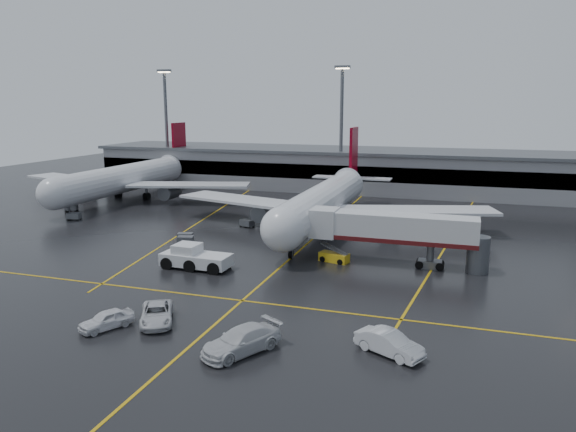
% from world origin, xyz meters
% --- Properties ---
extents(ground, '(220.00, 220.00, 0.00)m').
position_xyz_m(ground, '(0.00, 0.00, 0.00)').
color(ground, black).
rests_on(ground, ground).
extents(apron_line_centre, '(0.25, 90.00, 0.02)m').
position_xyz_m(apron_line_centre, '(0.00, 0.00, 0.01)').
color(apron_line_centre, gold).
rests_on(apron_line_centre, ground).
extents(apron_line_stop, '(60.00, 0.25, 0.02)m').
position_xyz_m(apron_line_stop, '(0.00, -22.00, 0.01)').
color(apron_line_stop, gold).
rests_on(apron_line_stop, ground).
extents(apron_line_left, '(9.99, 69.35, 0.02)m').
position_xyz_m(apron_line_left, '(-20.00, 10.00, 0.01)').
color(apron_line_left, gold).
rests_on(apron_line_left, ground).
extents(apron_line_right, '(7.57, 69.64, 0.02)m').
position_xyz_m(apron_line_right, '(18.00, 10.00, 0.01)').
color(apron_line_right, gold).
rests_on(apron_line_right, ground).
extents(terminal, '(122.00, 19.00, 8.60)m').
position_xyz_m(terminal, '(0.00, 47.93, 4.32)').
color(terminal, gray).
rests_on(terminal, ground).
extents(light_mast_left, '(3.00, 1.20, 25.45)m').
position_xyz_m(light_mast_left, '(-45.00, 42.00, 14.47)').
color(light_mast_left, '#595B60').
rests_on(light_mast_left, ground).
extents(light_mast_mid, '(3.00, 1.20, 25.45)m').
position_xyz_m(light_mast_mid, '(-5.00, 42.00, 14.47)').
color(light_mast_mid, '#595B60').
rests_on(light_mast_mid, ground).
extents(main_airliner, '(48.80, 45.60, 14.10)m').
position_xyz_m(main_airliner, '(0.00, 9.70, 4.21)').
color(main_airliner, silver).
rests_on(main_airliner, ground).
extents(second_airliner, '(48.80, 45.60, 14.10)m').
position_xyz_m(second_airliner, '(-42.00, 21.70, 4.21)').
color(second_airliner, silver).
rests_on(second_airliner, ground).
extents(jet_bridge, '(19.90, 3.40, 6.05)m').
position_xyz_m(jet_bridge, '(11.87, -6.00, 3.93)').
color(jet_bridge, silver).
rests_on(jet_bridge, ground).
extents(pushback_tractor, '(7.89, 3.54, 2.79)m').
position_xyz_m(pushback_tractor, '(-9.05, -14.12, 1.11)').
color(pushback_tractor, silver).
rests_on(pushback_tractor, ground).
extents(belt_loader, '(3.70, 2.34, 2.18)m').
position_xyz_m(belt_loader, '(5.23, -6.88, 0.54)').
color(belt_loader, yellow).
rests_on(belt_loader, ground).
extents(service_van_a, '(4.90, 6.09, 1.54)m').
position_xyz_m(service_van_a, '(-4.79, -28.97, 0.77)').
color(service_van_a, silver).
rests_on(service_van_a, ground).
extents(service_van_b, '(5.47, 6.87, 1.86)m').
position_xyz_m(service_van_b, '(4.10, -31.88, 0.93)').
color(service_van_b, silver).
rests_on(service_van_b, ground).
extents(service_van_c, '(5.50, 4.02, 1.73)m').
position_xyz_m(service_van_c, '(14.51, -28.81, 0.86)').
color(service_van_c, silver).
rests_on(service_van_c, ground).
extents(service_van_d, '(3.70, 4.80, 1.53)m').
position_xyz_m(service_van_d, '(-8.04, -31.29, 0.76)').
color(service_van_d, white).
rests_on(service_van_d, ground).
extents(baggage_cart_a, '(2.28, 1.81, 1.12)m').
position_xyz_m(baggage_cart_a, '(-15.01, -5.25, 0.63)').
color(baggage_cart_a, '#595B60').
rests_on(baggage_cart_a, ground).
extents(baggage_cart_b, '(2.28, 1.80, 1.12)m').
position_xyz_m(baggage_cart_b, '(-15.91, -3.70, 0.63)').
color(baggage_cart_b, '#595B60').
rests_on(baggage_cart_b, ground).
extents(baggage_cart_c, '(2.34, 1.95, 1.12)m').
position_xyz_m(baggage_cart_c, '(-11.28, 6.76, 0.63)').
color(baggage_cart_c, '#595B60').
rests_on(baggage_cart_c, ground).
extents(baggage_cart_d, '(2.35, 1.97, 1.12)m').
position_xyz_m(baggage_cart_d, '(-44.64, 8.81, 0.63)').
color(baggage_cart_d, '#595B60').
rests_on(baggage_cart_d, ground).
extents(baggage_cart_e, '(2.24, 1.71, 1.12)m').
position_xyz_m(baggage_cart_e, '(-39.34, 3.03, 0.63)').
color(baggage_cart_e, '#595B60').
rests_on(baggage_cart_e, ground).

